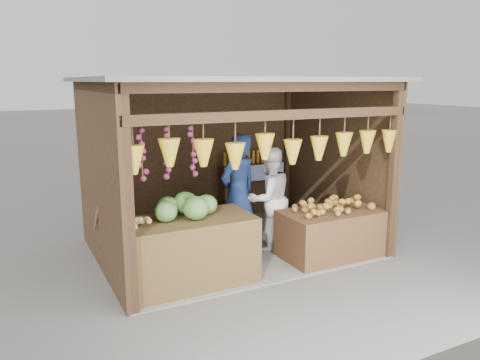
# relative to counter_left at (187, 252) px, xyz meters

# --- Properties ---
(ground) EXTENTS (80.00, 80.00, 0.00)m
(ground) POSITION_rel_counter_left_xyz_m (1.10, 0.98, -0.45)
(ground) COLOR #514F49
(ground) RESTS_ON ground
(stall_structure) EXTENTS (4.30, 3.30, 2.66)m
(stall_structure) POSITION_rel_counter_left_xyz_m (1.07, 0.94, 1.22)
(stall_structure) COLOR slate
(stall_structure) RESTS_ON ground
(back_shelf) EXTENTS (1.25, 0.32, 1.32)m
(back_shelf) POSITION_rel_counter_left_xyz_m (2.15, 2.26, 0.43)
(back_shelf) COLOR #382314
(back_shelf) RESTS_ON ground
(counter_left) EXTENTS (1.73, 0.85, 0.89)m
(counter_left) POSITION_rel_counter_left_xyz_m (0.00, 0.00, 0.00)
(counter_left) COLOR #4F351A
(counter_left) RESTS_ON ground
(counter_right) EXTENTS (1.52, 0.85, 0.72)m
(counter_right) POSITION_rel_counter_left_xyz_m (2.28, -0.04, -0.09)
(counter_right) COLOR #462A17
(counter_right) RESTS_ON ground
(stool) EXTENTS (0.29, 0.29, 0.27)m
(stool) POSITION_rel_counter_left_xyz_m (-0.75, 0.95, -0.31)
(stool) COLOR black
(stool) RESTS_ON ground
(man_standing) EXTENTS (0.77, 0.61, 1.85)m
(man_standing) POSITION_rel_counter_left_xyz_m (1.11, 0.74, 0.48)
(man_standing) COLOR #14234B
(man_standing) RESTS_ON ground
(woman_standing) EXTENTS (0.85, 0.70, 1.63)m
(woman_standing) POSITION_rel_counter_left_xyz_m (1.61, 0.68, 0.37)
(woman_standing) COLOR silver
(woman_standing) RESTS_ON ground
(vendor_seated) EXTENTS (0.54, 0.40, 1.01)m
(vendor_seated) POSITION_rel_counter_left_xyz_m (-0.75, 0.95, 0.34)
(vendor_seated) COLOR brown
(vendor_seated) RESTS_ON stool
(melon_pile) EXTENTS (1.00, 0.50, 0.32)m
(melon_pile) POSITION_rel_counter_left_xyz_m (-0.02, 0.07, 0.61)
(melon_pile) COLOR #234F15
(melon_pile) RESTS_ON counter_left
(tanfruit_pile) EXTENTS (0.34, 0.40, 0.13)m
(tanfruit_pile) POSITION_rel_counter_left_xyz_m (-0.61, -0.02, 0.51)
(tanfruit_pile) COLOR tan
(tanfruit_pile) RESTS_ON counter_left
(mango_pile) EXTENTS (1.40, 0.64, 0.22)m
(mango_pile) POSITION_rel_counter_left_xyz_m (2.29, -0.04, 0.38)
(mango_pile) COLOR #CF4C1B
(mango_pile) RESTS_ON counter_right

